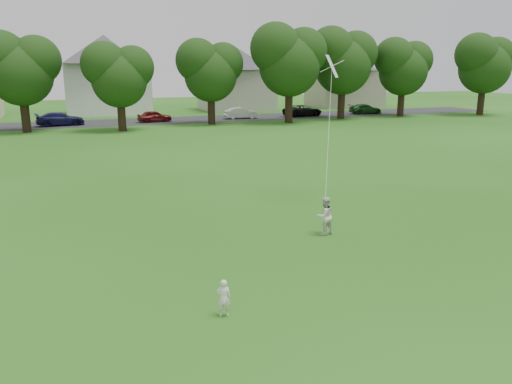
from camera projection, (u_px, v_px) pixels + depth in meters
name	position (u px, v px, depth m)	size (l,w,h in m)	color
ground	(295.00, 301.00, 12.17)	(160.00, 160.00, 0.00)	#205112
street	(118.00, 122.00, 50.21)	(90.00, 7.00, 0.01)	#2D2D30
toddler	(224.00, 298.00, 11.34)	(0.33, 0.22, 0.90)	white
older_boy	(325.00, 216.00, 16.80)	(0.64, 0.50, 1.31)	silver
kite	(329.00, 130.00, 18.50)	(1.71, 2.65, 6.71)	white
tree_row	(146.00, 58.00, 44.04)	(83.16, 8.80, 10.66)	black
parked_cars	(116.00, 117.00, 49.08)	(61.66, 2.64, 1.29)	black
house_row	(108.00, 71.00, 58.14)	(77.47, 13.58, 10.58)	silver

